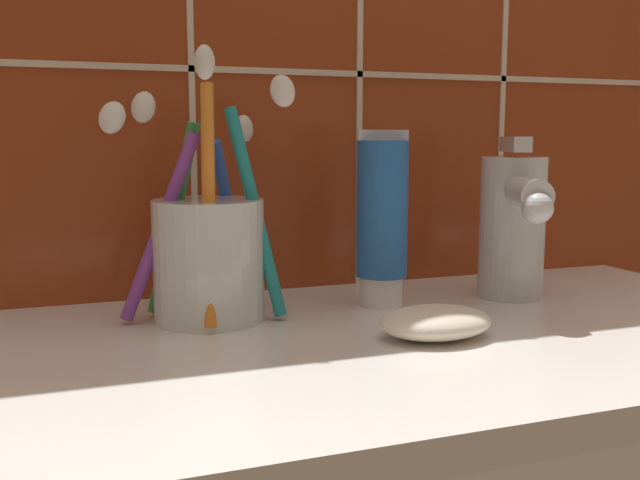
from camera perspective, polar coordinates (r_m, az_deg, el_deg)
The scene contains 5 objects.
sink_counter at distance 49.86cm, azimuth 8.49°, elevation -8.12°, with size 57.61×32.19×2.00cm, color silver.
toothbrush_cup at distance 51.04cm, azimuth -8.92°, elevation -0.80°, with size 13.62×12.96×18.85cm.
toothpaste_tube at distance 55.00cm, azimuth 5.27°, elevation 1.63°, with size 4.14×3.95×13.51cm.
sink_faucet at distance 58.94cm, azimuth 15.27°, elevation 1.49°, with size 7.02×11.74×13.00cm.
soap_bar at distance 47.25cm, azimuth 9.23°, elevation -6.51°, with size 7.67×5.57×2.05cm, color silver.
Camera 1 is at (-22.89, -42.03, 14.97)cm, focal length 40.00 mm.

